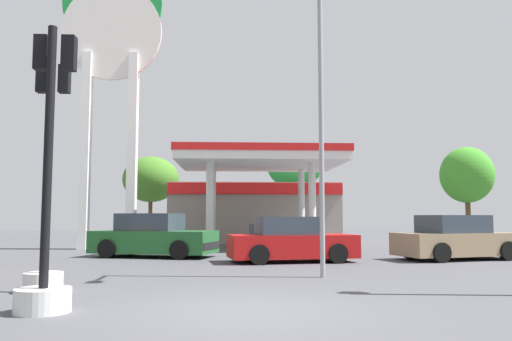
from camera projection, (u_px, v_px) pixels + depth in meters
name	position (u px, v px, depth m)	size (l,w,h in m)	color
ground_plane	(246.00, 310.00, 8.03)	(90.00, 90.00, 0.00)	#47474C
gas_station	(254.00, 207.00, 28.39)	(9.16, 11.95, 4.41)	gray
station_pole_sign	(111.00, 56.00, 23.39)	(4.55, 0.56, 13.56)	white
car_0	(291.00, 241.00, 16.42)	(4.24, 2.29, 1.45)	black
car_1	(456.00, 239.00, 17.30)	(4.48, 2.73, 1.50)	black
car_3	(153.00, 237.00, 18.41)	(4.69, 2.99, 1.56)	black
traffic_signal_0	(46.00, 228.00, 7.92)	(0.84, 0.84, 4.49)	silver
traffic_signal_2	(46.00, 214.00, 10.01)	(0.73, 0.73, 4.63)	silver
tree_1	(151.00, 179.00, 34.73)	(3.79, 3.79, 5.51)	brown
tree_2	(295.00, 166.00, 35.03)	(3.74, 3.74, 6.39)	brown
tree_3	(467.00, 175.00, 33.82)	(3.45, 3.45, 6.04)	brown
corner_streetlamp	(322.00, 90.00, 12.46)	(0.24, 1.48, 7.63)	gray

